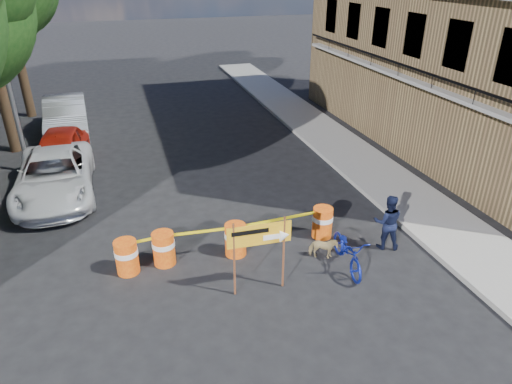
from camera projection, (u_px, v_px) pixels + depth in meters
ground at (258, 303)px, 10.46m from camera, size 120.00×120.00×0.00m
sidewalk_east at (368, 168)px, 17.17m from camera, size 2.40×40.00×0.15m
streetlamp at (2, 51)px, 15.06m from camera, size 1.25×0.18×8.00m
barrel_far_left at (127, 256)px, 11.30m from camera, size 0.58×0.58×0.90m
barrel_mid_left at (164, 248)px, 11.63m from camera, size 0.58×0.58×0.90m
barrel_mid_right at (235, 239)px, 12.01m from camera, size 0.58×0.58×0.90m
barrel_far_right at (322, 222)px, 12.80m from camera, size 0.58×0.58×0.90m
detour_sign at (268, 239)px, 10.28m from camera, size 1.49×0.29×1.92m
pedestrian at (388, 222)px, 12.18m from camera, size 0.93×0.84×1.56m
bicycle at (349, 236)px, 11.28m from camera, size 0.76×1.05×1.87m
dog at (323, 248)px, 11.91m from camera, size 0.81×0.60×0.62m
suv_white at (55, 176)px, 14.98m from camera, size 2.47×5.20×1.43m
sedan_red at (60, 149)px, 17.10m from camera, size 2.19×4.37×1.43m
sedan_silver at (66, 116)px, 20.37m from camera, size 2.03×5.11×1.65m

